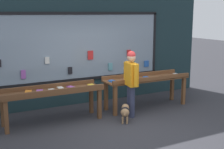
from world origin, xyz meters
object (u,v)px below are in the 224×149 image
display_table_right (146,81)px  small_dog (125,111)px  display_table_left (52,94)px  person_browsing (131,78)px

display_table_right → small_dog: display_table_right is taller
display_table_left → person_browsing: size_ratio=1.44×
small_dog → person_browsing: bearing=-16.9°
display_table_left → person_browsing: (1.92, -0.50, 0.28)m
display_table_left → display_table_right: (2.72, -0.00, 0.03)m
person_browsing → small_dog: (-0.34, -0.29, -0.73)m
display_table_right → small_dog: (-1.14, -0.79, -0.48)m
display_table_left → small_dog: display_table_left is taller
display_table_left → person_browsing: bearing=-14.7°
display_table_left → display_table_right: 2.72m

